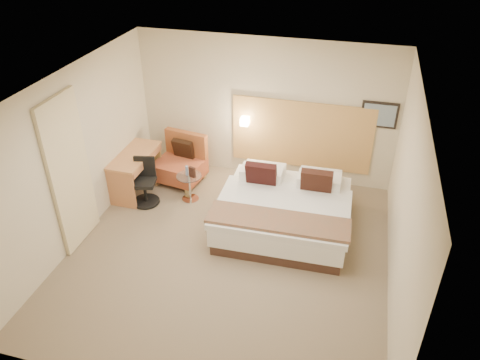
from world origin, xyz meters
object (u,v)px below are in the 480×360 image
(bed, at_px, (284,210))
(desk, at_px, (136,162))
(lounge_chair, at_px, (181,163))
(desk_chair, at_px, (145,185))
(side_table, at_px, (190,186))

(bed, relative_size, desk, 1.75)
(lounge_chair, relative_size, desk, 0.80)
(bed, distance_m, desk_chair, 2.53)
(bed, height_order, desk_chair, bed)
(lounge_chair, xyz_separation_m, desk_chair, (-0.34, -0.88, -0.01))
(lounge_chair, relative_size, desk_chair, 1.16)
(desk, bearing_deg, desk_chair, -46.27)
(lounge_chair, distance_m, desk, 0.89)
(bed, bearing_deg, desk_chair, 178.25)
(desk, xyz_separation_m, desk_chair, (0.30, -0.31, -0.25))
(lounge_chair, bearing_deg, desk_chair, -111.32)
(desk, bearing_deg, bed, -7.82)
(side_table, distance_m, desk_chair, 0.79)
(side_table, height_order, desk, desk)
(desk, height_order, desk_chair, desk_chair)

